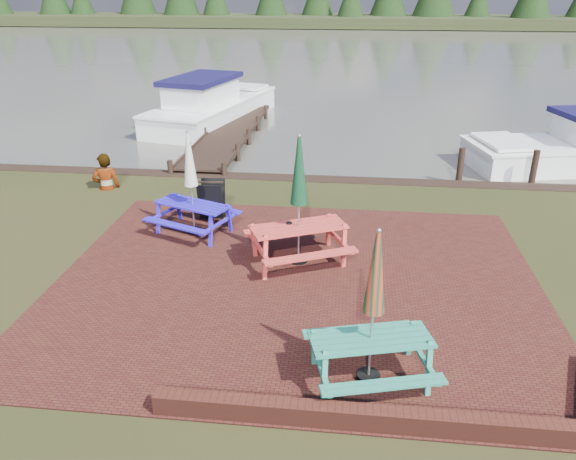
{
  "coord_description": "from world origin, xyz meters",
  "views": [
    {
      "loc": [
        0.88,
        -8.14,
        5.19
      ],
      "look_at": [
        -0.18,
        1.16,
        1.0
      ],
      "focal_mm": 35.0,
      "sensor_mm": 36.0,
      "label": 1
    }
  ],
  "objects_px": {
    "person": "(102,154)",
    "picnic_table_red": "(299,220)",
    "picnic_table_blue": "(192,199)",
    "chalkboard": "(212,200)",
    "boat_jetty": "(211,108)",
    "jetty": "(228,134)",
    "picnic_table_teal": "(372,331)"
  },
  "relations": [
    {
      "from": "picnic_table_blue",
      "to": "person",
      "type": "height_order",
      "value": "picnic_table_blue"
    },
    {
      "from": "jetty",
      "to": "person",
      "type": "bearing_deg",
      "value": -110.17
    },
    {
      "from": "chalkboard",
      "to": "jetty",
      "type": "xyz_separation_m",
      "value": [
        -1.21,
        7.41,
        -0.36
      ]
    },
    {
      "from": "chalkboard",
      "to": "person",
      "type": "relative_size",
      "value": 0.47
    },
    {
      "from": "chalkboard",
      "to": "picnic_table_blue",
      "type": "bearing_deg",
      "value": -107.91
    },
    {
      "from": "picnic_table_teal",
      "to": "picnic_table_red",
      "type": "bearing_deg",
      "value": 95.72
    },
    {
      "from": "picnic_table_teal",
      "to": "boat_jetty",
      "type": "relative_size",
      "value": 0.3
    },
    {
      "from": "picnic_table_red",
      "to": "boat_jetty",
      "type": "xyz_separation_m",
      "value": [
        -4.75,
        12.26,
        -0.46
      ]
    },
    {
      "from": "picnic_table_red",
      "to": "chalkboard",
      "type": "distance_m",
      "value": 3.04
    },
    {
      "from": "picnic_table_teal",
      "to": "person",
      "type": "distance_m",
      "value": 9.96
    },
    {
      "from": "picnic_table_red",
      "to": "jetty",
      "type": "distance_m",
      "value": 10.07
    },
    {
      "from": "picnic_table_red",
      "to": "chalkboard",
      "type": "xyz_separation_m",
      "value": [
        -2.24,
        2.02,
        -0.43
      ]
    },
    {
      "from": "picnic_table_teal",
      "to": "chalkboard",
      "type": "distance_m",
      "value": 6.58
    },
    {
      "from": "chalkboard",
      "to": "person",
      "type": "xyz_separation_m",
      "value": [
        -3.32,
        1.66,
        0.51
      ]
    },
    {
      "from": "picnic_table_red",
      "to": "boat_jetty",
      "type": "height_order",
      "value": "picnic_table_red"
    },
    {
      "from": "picnic_table_blue",
      "to": "chalkboard",
      "type": "height_order",
      "value": "picnic_table_blue"
    },
    {
      "from": "picnic_table_teal",
      "to": "chalkboard",
      "type": "xyz_separation_m",
      "value": [
        -3.58,
        5.52,
        -0.34
      ]
    },
    {
      "from": "jetty",
      "to": "person",
      "type": "distance_m",
      "value": 6.19
    },
    {
      "from": "boat_jetty",
      "to": "picnic_table_blue",
      "type": "bearing_deg",
      "value": -64.73
    },
    {
      "from": "picnic_table_red",
      "to": "chalkboard",
      "type": "relative_size",
      "value": 2.82
    },
    {
      "from": "picnic_table_red",
      "to": "person",
      "type": "distance_m",
      "value": 6.67
    },
    {
      "from": "picnic_table_teal",
      "to": "boat_jetty",
      "type": "distance_m",
      "value": 16.9
    },
    {
      "from": "picnic_table_red",
      "to": "chalkboard",
      "type": "bearing_deg",
      "value": 112.95
    },
    {
      "from": "jetty",
      "to": "boat_jetty",
      "type": "height_order",
      "value": "boat_jetty"
    },
    {
      "from": "picnic_table_teal",
      "to": "picnic_table_blue",
      "type": "distance_m",
      "value": 6.0
    },
    {
      "from": "person",
      "to": "picnic_table_red",
      "type": "bearing_deg",
      "value": 122.95
    },
    {
      "from": "jetty",
      "to": "boat_jetty",
      "type": "distance_m",
      "value": 3.13
    },
    {
      "from": "picnic_table_blue",
      "to": "chalkboard",
      "type": "xyz_separation_m",
      "value": [
        0.21,
        0.87,
        -0.33
      ]
    },
    {
      "from": "picnic_table_teal",
      "to": "boat_jetty",
      "type": "xyz_separation_m",
      "value": [
        -6.09,
        15.76,
        -0.37
      ]
    },
    {
      "from": "picnic_table_blue",
      "to": "person",
      "type": "xyz_separation_m",
      "value": [
        -3.12,
        2.53,
        0.18
      ]
    },
    {
      "from": "picnic_table_teal",
      "to": "picnic_table_blue",
      "type": "xyz_separation_m",
      "value": [
        -3.78,
        4.65,
        -0.01
      ]
    },
    {
      "from": "chalkboard",
      "to": "jetty",
      "type": "distance_m",
      "value": 7.52
    }
  ]
}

